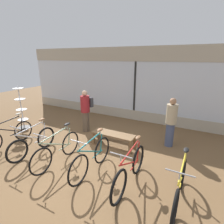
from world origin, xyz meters
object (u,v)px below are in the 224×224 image
bicycle_far_left (9,135)px  accessory_rack (22,111)px  customer_near_rack (171,122)px  display_bench (113,136)px  bicycle_left (33,143)px  bicycle_center_left (58,150)px  bicycle_far_right (180,187)px  customer_by_window (86,110)px  bicycle_center_right (92,157)px  bicycle_right (130,170)px

bicycle_far_left → accessory_rack: (-0.98, 1.21, 0.32)m
customer_near_rack → bicycle_far_left: bearing=-151.7°
accessory_rack → customer_near_rack: (5.53, 1.24, 0.12)m
accessory_rack → display_bench: 3.98m
bicycle_left → bicycle_far_left: bearing=-178.5°
bicycle_far_left → bicycle_center_left: bicycle_center_left is taller
bicycle_left → bicycle_center_left: (0.98, 0.00, 0.03)m
bicycle_far_right → customer_by_window: 4.27m
bicycle_far_right → display_bench: bearing=146.8°
bicycle_center_right → customer_near_rack: customer_near_rack is taller
display_bench → customer_near_rack: bearing=29.2°
bicycle_center_right → customer_by_window: 2.66m
bicycle_far_right → accessory_rack: accessory_rack is taller
bicycle_right → bicycle_far_right: 1.04m
bicycle_far_right → bicycle_left: bearing=-178.7°
accessory_rack → bicycle_far_right: bearing=-10.0°
bicycle_far_left → bicycle_far_right: bicycle_far_left is taller
bicycle_far_right → customer_near_rack: 2.46m
accessory_rack → customer_near_rack: size_ratio=1.08×
bicycle_left → customer_near_rack: (3.44, 2.42, 0.46)m
bicycle_center_left → accessory_rack: (-3.07, 1.18, 0.31)m
bicycle_center_left → bicycle_far_right: bicycle_center_left is taller
accessory_rack → bicycle_center_right: bearing=-14.6°
bicycle_left → accessory_rack: (-2.09, 1.18, 0.34)m
bicycle_right → customer_near_rack: (0.41, 2.32, 0.44)m
bicycle_left → accessory_rack: bearing=150.6°
bicycle_left → accessory_rack: size_ratio=0.96×
customer_near_rack → bicycle_center_left: bearing=-135.5°
bicycle_right → customer_near_rack: customer_near_rack is taller
bicycle_left → display_bench: bicycle_left is taller
bicycle_center_left → customer_by_window: size_ratio=1.10×
bicycle_far_left → bicycle_right: 4.15m
bicycle_center_left → bicycle_center_right: size_ratio=1.02×
bicycle_far_right → bicycle_far_left: bearing=-178.7°
bicycle_left → bicycle_center_right: (2.02, 0.11, 0.04)m
customer_by_window → display_bench: bearing=-21.7°
bicycle_center_left → display_bench: size_ratio=1.26×
bicycle_right → accessory_rack: bearing=168.1°
bicycle_far_left → display_bench: bearing=27.8°
bicycle_far_left → bicycle_far_right: 5.19m
bicycle_right → display_bench: size_ratio=1.28×
display_bench → bicycle_center_right: bearing=-83.7°
bicycle_right → bicycle_far_right: bearing=-0.7°
bicycle_center_right → accessory_rack: 4.26m
bicycle_far_left → bicycle_left: 1.11m
accessory_rack → customer_by_window: 2.63m
accessory_rack → customer_near_rack: 5.67m
bicycle_far_left → customer_by_window: size_ratio=1.08×
bicycle_center_left → customer_by_window: (-0.62, 2.14, 0.47)m
customer_near_rack → customer_by_window: size_ratio=0.99×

